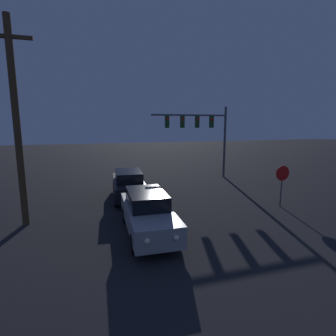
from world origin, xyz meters
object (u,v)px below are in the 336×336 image
(car_far, at_px, (128,184))
(traffic_signal_mast, at_px, (202,128))
(utility_pole, at_px, (16,121))
(car_near, at_px, (148,212))
(stop_sign, at_px, (282,178))

(car_far, xyz_separation_m, traffic_signal_mast, (6.40, 4.19, 3.15))
(utility_pole, bearing_deg, traffic_signal_mast, 31.66)
(car_near, relative_size, traffic_signal_mast, 0.79)
(car_near, bearing_deg, car_far, -88.06)
(car_far, relative_size, stop_sign, 2.23)
(car_far, xyz_separation_m, utility_pole, (-4.87, -2.76, 3.57))
(car_near, bearing_deg, traffic_signal_mast, -122.75)
(car_far, height_order, utility_pole, utility_pole)
(stop_sign, bearing_deg, car_far, 153.20)
(car_near, bearing_deg, utility_pole, -24.41)
(traffic_signal_mast, distance_m, utility_pole, 13.25)
(traffic_signal_mast, xyz_separation_m, utility_pole, (-11.27, -6.95, 0.42))
(car_far, xyz_separation_m, stop_sign, (7.51, -3.79, 0.68))
(traffic_signal_mast, height_order, stop_sign, traffic_signal_mast)
(traffic_signal_mast, distance_m, stop_sign, 8.43)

